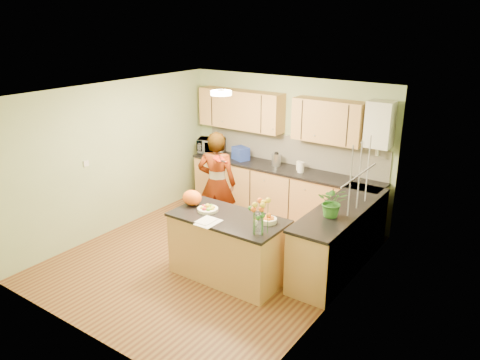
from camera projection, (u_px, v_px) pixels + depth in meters
The scene contains 28 objects.
floor at pixel (211, 257), 7.12m from camera, with size 4.50×4.50×0.00m, color #592D19.
ceiling at pixel (208, 93), 6.29m from camera, with size 4.00×4.50×0.02m, color white.
wall_back at pixel (287, 146), 8.45m from camera, with size 4.00×0.02×2.50m, color #93A576.
wall_front at pixel (78, 238), 4.97m from camera, with size 4.00×0.02×2.50m, color #93A576.
wall_left at pixel (116, 157), 7.79m from camera, with size 0.02×4.50×2.50m, color #93A576.
wall_right at pixel (340, 212), 5.63m from camera, with size 0.02×4.50×2.50m, color #93A576.
back_counter at pixel (282, 193), 8.42m from camera, with size 3.64×0.62×0.94m.
right_counter at pixel (340, 238), 6.70m from camera, with size 0.62×2.24×0.94m.
splashback at pixel (291, 150), 8.40m from camera, with size 3.60×0.02×0.52m, color white.
upper_cabinets at pixel (275, 114), 8.21m from camera, with size 3.20×0.34×0.70m.
boiler at pixel (380, 125), 7.19m from camera, with size 0.40×0.30×0.86m.
window_right at pixel (360, 175), 5.99m from camera, with size 0.01×1.30×1.05m.
light_switch at pixel (86, 163), 7.30m from camera, with size 0.02×0.09×0.09m, color silver.
ceiling_lamp at pixel (221, 93), 6.54m from camera, with size 0.30×0.30×0.07m.
peninsula_island at pixel (228, 247), 6.47m from camera, with size 1.59×0.81×0.91m.
fruit_dish at pixel (208, 208), 6.50m from camera, with size 0.29×0.29×0.10m.
orange_bowl at pixel (268, 219), 6.13m from camera, with size 0.22×0.22×0.13m.
flower_vase at pixel (258, 207), 5.75m from camera, with size 0.28×0.28×0.53m.
orange_bag at pixel (192, 198), 6.69m from camera, with size 0.29×0.25×0.22m, color orange.
papers at pixel (208, 222), 6.14m from camera, with size 0.25×0.33×0.01m, color white.
violinist at pixel (217, 183), 7.69m from camera, with size 0.64×0.42×1.75m, color tan.
violin at pixel (218, 158), 7.23m from camera, with size 0.56×0.22×0.11m, color #520D05, non-canonical shape.
microwave at pixel (211, 146), 9.12m from camera, with size 0.52×0.35×0.29m, color silver.
blue_box at pixel (241, 153), 8.69m from camera, with size 0.30×0.22×0.24m, color #203695.
kettle at pixel (276, 159), 8.34m from camera, with size 0.16×0.16×0.30m.
jar_cream at pixel (299, 166), 8.12m from camera, with size 0.10×0.10×0.16m, color #FAEEC8.
jar_white at pixel (301, 167), 8.00m from camera, with size 0.12×0.12×0.18m, color silver.
potted_plant at pixel (333, 202), 6.19m from camera, with size 0.38×0.33×0.43m, color #2D6923.
Camera 1 is at (3.98, -4.93, 3.48)m, focal length 35.00 mm.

